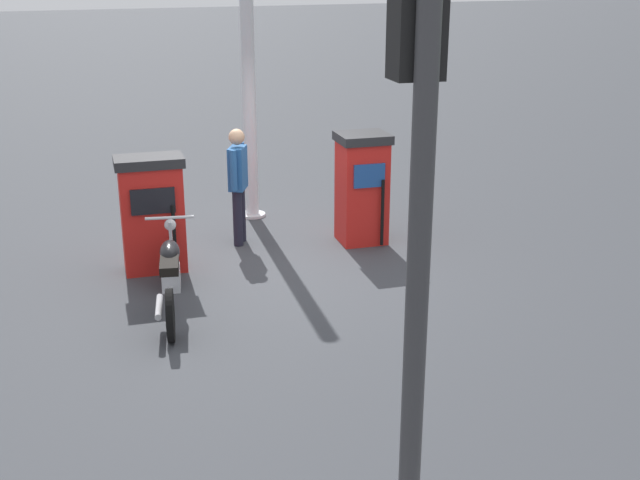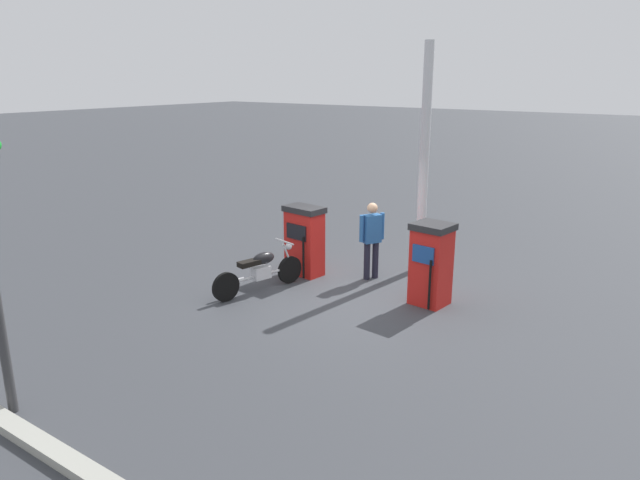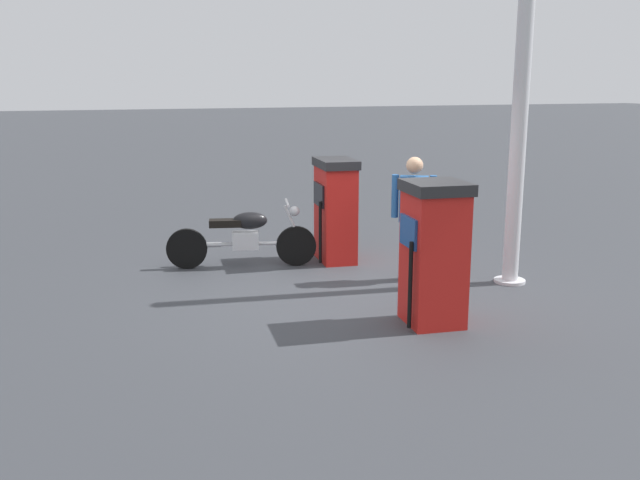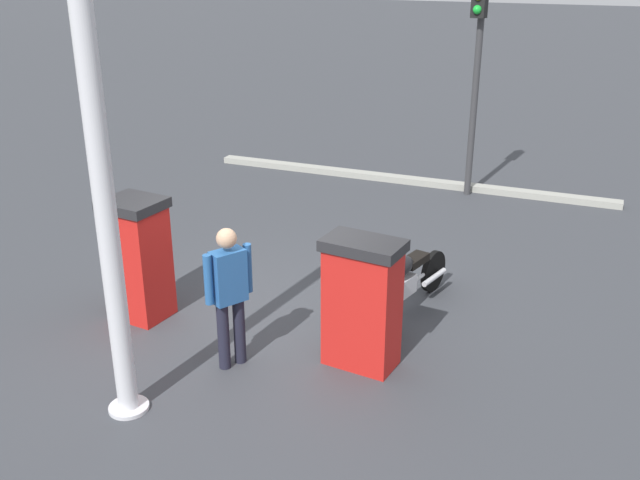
% 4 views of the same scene
% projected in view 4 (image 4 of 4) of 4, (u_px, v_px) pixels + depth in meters
% --- Properties ---
extents(ground_plane, '(120.00, 120.00, 0.00)m').
position_uv_depth(ground_plane, '(264.00, 320.00, 8.86)').
color(ground_plane, '#383A3F').
extents(fuel_pump_near, '(0.62, 0.89, 1.47)m').
position_uv_depth(fuel_pump_near, '(362.00, 302.00, 7.66)').
color(fuel_pump_near, red).
rests_on(fuel_pump_near, ground).
extents(fuel_pump_far, '(0.71, 0.74, 1.53)m').
position_uv_depth(fuel_pump_far, '(138.00, 258.00, 8.68)').
color(fuel_pump_far, red).
rests_on(fuel_pump_far, ground).
extents(motorcycle_near_pump, '(2.04, 0.77, 0.92)m').
position_uv_depth(motorcycle_near_pump, '(404.00, 281.00, 8.87)').
color(motorcycle_near_pump, black).
rests_on(motorcycle_near_pump, ground).
extents(attendant_person, '(0.54, 0.36, 1.61)m').
position_uv_depth(attendant_person, '(229.00, 289.00, 7.56)').
color(attendant_person, '#1E1E2D').
rests_on(attendant_person, ground).
extents(roadside_traffic_light, '(0.39, 0.26, 3.91)m').
position_uv_depth(roadside_traffic_light, '(477.00, 49.00, 12.38)').
color(roadside_traffic_light, '#38383A').
rests_on(roadside_traffic_light, ground).
extents(canopy_support_pole, '(0.40, 0.40, 4.76)m').
position_uv_depth(canopy_support_pole, '(103.00, 189.00, 6.27)').
color(canopy_support_pole, silver).
rests_on(canopy_support_pole, ground).
extents(road_edge_kerb, '(0.33, 8.01, 0.12)m').
position_uv_depth(road_edge_kerb, '(405.00, 180.00, 14.07)').
color(road_edge_kerb, '#9E9E93').
rests_on(road_edge_kerb, ground).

